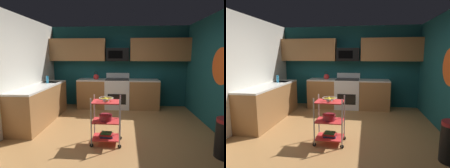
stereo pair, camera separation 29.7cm
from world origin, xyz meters
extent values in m
cube|color=#A87542|center=(0.00, 0.00, -0.02)|extent=(4.40, 4.80, 0.04)
cube|color=#14474C|center=(0.00, 2.43, 1.30)|extent=(4.52, 0.06, 2.60)
cube|color=silver|center=(-2.23, 0.00, 1.30)|extent=(0.06, 4.80, 2.60)
cylinder|color=#E5591E|center=(2.20, 0.25, 1.45)|extent=(0.00, 0.77, 0.77)
cube|color=#9E6B3D|center=(0.00, 2.10, 0.44)|extent=(2.55, 0.60, 0.88)
cube|color=silver|center=(0.00, 2.10, 0.90)|extent=(2.55, 0.60, 0.04)
cube|color=#9E6B3D|center=(-1.90, 0.70, 0.44)|extent=(0.60, 2.20, 0.88)
cube|color=silver|center=(-1.90, 0.70, 0.90)|extent=(0.60, 2.20, 0.04)
cube|color=#B7BABC|center=(-1.90, 1.35, 0.84)|extent=(0.44, 0.36, 0.16)
cube|color=white|center=(-0.03, 2.10, 0.46)|extent=(0.76, 0.64, 0.92)
cube|color=black|center=(-0.03, 1.78, 0.35)|extent=(0.56, 0.01, 0.32)
cube|color=white|center=(-0.03, 2.39, 1.01)|extent=(0.76, 0.06, 0.18)
cube|color=black|center=(-0.03, 2.10, 0.93)|extent=(0.72, 0.60, 0.02)
cube|color=#9E6B3D|center=(-1.31, 2.23, 1.85)|extent=(1.77, 0.33, 0.70)
cube|color=#9E6B3D|center=(1.29, 2.23, 1.85)|extent=(1.83, 0.33, 0.70)
cube|color=black|center=(-0.03, 2.21, 1.70)|extent=(0.70, 0.38, 0.40)
cube|color=black|center=(-0.09, 2.02, 1.70)|extent=(0.44, 0.01, 0.24)
cylinder|color=silver|center=(-0.37, -0.58, 0.47)|extent=(0.02, 0.02, 0.88)
cylinder|color=black|center=(-0.37, -0.58, 0.04)|extent=(0.07, 0.02, 0.07)
cylinder|color=silver|center=(0.15, -0.58, 0.47)|extent=(0.02, 0.02, 0.88)
cylinder|color=black|center=(0.15, -0.58, 0.04)|extent=(0.07, 0.02, 0.07)
cylinder|color=silver|center=(-0.37, -0.23, 0.47)|extent=(0.02, 0.02, 0.88)
cylinder|color=black|center=(-0.37, -0.23, 0.04)|extent=(0.07, 0.02, 0.07)
cylinder|color=silver|center=(0.15, -0.23, 0.47)|extent=(0.02, 0.02, 0.88)
cylinder|color=black|center=(0.15, -0.23, 0.04)|extent=(0.07, 0.02, 0.07)
cube|color=red|center=(-0.11, -0.40, 0.12)|extent=(0.52, 0.36, 0.02)
cube|color=red|center=(-0.11, -0.40, 0.45)|extent=(0.52, 0.36, 0.02)
cube|color=red|center=(-0.11, -0.40, 0.82)|extent=(0.52, 0.36, 0.02)
torus|color=silver|center=(-0.11, -0.40, 0.89)|extent=(0.27, 0.27, 0.01)
cylinder|color=silver|center=(-0.11, -0.40, 0.84)|extent=(0.12, 0.12, 0.02)
ellipsoid|color=yellow|center=(-0.06, -0.39, 0.87)|extent=(0.17, 0.09, 0.04)
ellipsoid|color=yellow|center=(-0.12, -0.35, 0.87)|extent=(0.09, 0.17, 0.04)
ellipsoid|color=yellow|center=(-0.16, -0.42, 0.87)|extent=(0.17, 0.09, 0.04)
ellipsoid|color=yellow|center=(-0.09, -0.45, 0.87)|extent=(0.09, 0.17, 0.04)
cylinder|color=maroon|center=(-0.12, -0.40, 0.51)|extent=(0.24, 0.24, 0.11)
torus|color=maroon|center=(-0.12, -0.40, 0.57)|extent=(0.25, 0.25, 0.01)
cube|color=#1E4C8C|center=(-0.11, -0.40, 0.15)|extent=(0.25, 0.17, 0.03)
cube|color=#B22626|center=(-0.11, -0.40, 0.18)|extent=(0.26, 0.17, 0.03)
cube|color=#26723F|center=(-0.11, -0.40, 0.21)|extent=(0.21, 0.15, 0.03)
sphere|color=red|center=(-0.71, 2.10, 0.99)|extent=(0.18, 0.18, 0.18)
sphere|color=black|center=(-0.71, 2.10, 1.08)|extent=(0.03, 0.03, 0.03)
cone|color=red|center=(-0.63, 2.10, 1.01)|extent=(0.09, 0.04, 0.06)
torus|color=black|center=(-0.71, 2.10, 1.10)|extent=(0.12, 0.01, 0.12)
cylinder|color=#2D8CBF|center=(-1.90, 1.13, 1.02)|extent=(0.06, 0.06, 0.20)
camera|label=1|loc=(0.26, -3.74, 1.67)|focal=29.77mm
camera|label=2|loc=(0.55, -3.71, 1.67)|focal=29.77mm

